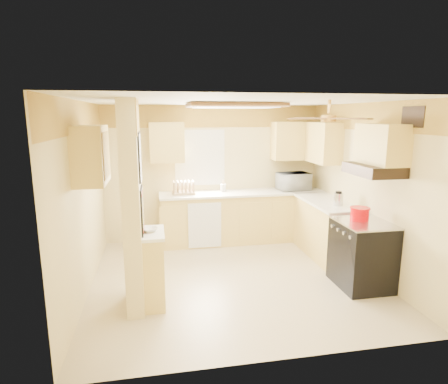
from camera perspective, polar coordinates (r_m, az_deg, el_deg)
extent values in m
plane|color=tan|center=(5.58, 1.53, -12.96)|extent=(4.00, 4.00, 0.00)
plane|color=white|center=(5.07, 1.69, 13.66)|extent=(4.00, 4.00, 0.00)
plane|color=#DEC987|center=(7.02, -1.65, 2.86)|extent=(4.00, 0.00, 4.00)
plane|color=#DEC987|center=(3.41, 8.36, -6.77)|extent=(4.00, 0.00, 4.00)
plane|color=#DEC987|center=(5.16, -20.69, -1.11)|extent=(0.00, 3.80, 3.80)
plane|color=#DEC987|center=(5.93, 20.87, 0.46)|extent=(0.00, 3.80, 3.80)
cube|color=yellow|center=(6.92, -1.68, 11.46)|extent=(4.00, 0.02, 0.40)
cube|color=#DEC987|center=(4.54, -13.78, -2.33)|extent=(0.20, 0.70, 2.50)
cube|color=#E8C863|center=(4.79, -10.63, -11.57)|extent=(0.25, 0.55, 0.90)
cube|color=white|center=(4.62, -10.85, -6.20)|extent=(0.28, 0.58, 0.04)
cube|color=#E8C863|center=(7.00, 2.83, -3.89)|extent=(3.00, 0.60, 0.90)
cube|color=#E8C863|center=(6.48, 15.34, -5.56)|extent=(0.60, 1.40, 0.90)
cube|color=white|center=(6.88, 2.88, -0.13)|extent=(3.04, 0.64, 0.04)
cube|color=white|center=(6.36, 15.48, -1.52)|extent=(0.64, 1.44, 0.04)
cube|color=white|center=(6.58, -2.94, -5.09)|extent=(0.58, 0.02, 0.80)
cube|color=white|center=(6.93, -3.70, 5.23)|extent=(0.92, 0.02, 1.02)
cube|color=white|center=(6.94, -3.70, 5.23)|extent=(0.80, 0.02, 0.90)
cube|color=#E8C863|center=(6.70, -8.71, 7.47)|extent=(0.60, 0.35, 0.70)
cube|color=#E8C863|center=(7.19, 10.95, 7.67)|extent=(0.90, 0.35, 0.70)
cube|color=#E8C863|center=(6.86, 14.55, 7.33)|extent=(0.35, 1.00, 0.70)
cube|color=#E8C863|center=(4.79, -19.64, 5.33)|extent=(0.35, 0.75, 0.70)
cube|color=#E8C863|center=(5.29, 22.87, 6.72)|extent=(0.35, 0.76, 0.52)
cube|color=black|center=(5.52, 20.27, -8.94)|extent=(0.65, 0.76, 0.90)
cube|color=silver|center=(5.38, 20.61, -4.39)|extent=(0.66, 0.77, 0.02)
cylinder|color=silver|center=(5.04, 18.75, -6.56)|extent=(0.03, 0.05, 0.05)
cylinder|color=silver|center=(5.18, 17.83, -6.01)|extent=(0.03, 0.05, 0.05)
cylinder|color=silver|center=(5.31, 17.02, -5.51)|extent=(0.03, 0.05, 0.05)
cylinder|color=silver|center=(5.46, 16.20, -5.01)|extent=(0.03, 0.05, 0.05)
cube|color=black|center=(5.27, 21.82, 3.17)|extent=(0.50, 0.76, 0.14)
cube|color=black|center=(4.43, -12.73, 5.27)|extent=(0.02, 0.42, 0.57)
cube|color=white|center=(4.43, -12.65, 5.27)|extent=(0.01, 0.37, 0.52)
cube|color=black|center=(4.55, -12.37, -2.89)|extent=(0.02, 0.42, 0.57)
cube|color=yellow|center=(4.55, -12.29, -2.89)|extent=(0.01, 0.37, 0.52)
cube|color=brown|center=(5.58, 1.60, 13.06)|extent=(1.35, 0.95, 0.06)
cube|color=white|center=(5.58, 1.60, 12.81)|extent=(1.15, 0.75, 0.02)
cylinder|color=gold|center=(4.73, 15.77, 12.42)|extent=(0.04, 0.04, 0.16)
cylinder|color=gold|center=(4.73, 15.67, 10.73)|extent=(0.18, 0.18, 0.08)
cube|color=brown|center=(4.97, 18.28, 10.60)|extent=(0.55, 0.28, 0.01)
cube|color=brown|center=(4.96, 12.97, 10.88)|extent=(0.28, 0.55, 0.01)
cube|color=brown|center=(4.51, 12.79, 10.85)|extent=(0.55, 0.28, 0.01)
cube|color=brown|center=(4.52, 18.63, 10.53)|extent=(0.28, 0.55, 0.01)
cube|color=black|center=(5.08, 26.85, 10.18)|extent=(0.02, 0.40, 0.25)
imported|color=white|center=(7.16, 10.55, 1.62)|extent=(0.61, 0.44, 0.32)
imported|color=white|center=(4.63, -11.28, -5.62)|extent=(0.25, 0.25, 0.05)
cylinder|color=#D80207|center=(5.43, 19.98, -3.22)|extent=(0.25, 0.25, 0.16)
cylinder|color=#D80207|center=(5.41, 20.04, -2.32)|extent=(0.26, 0.26, 0.02)
cylinder|color=silver|center=(6.08, 17.02, -1.07)|extent=(0.15, 0.15, 0.20)
cylinder|color=black|center=(6.05, 17.08, -0.03)|extent=(0.10, 0.10, 0.03)
cube|color=tan|center=(6.72, -6.17, -0.11)|extent=(0.40, 0.30, 0.04)
cube|color=tan|center=(6.69, -7.61, 0.63)|extent=(0.02, 0.27, 0.23)
cube|color=tan|center=(6.70, -7.04, 0.65)|extent=(0.02, 0.27, 0.23)
cube|color=tan|center=(6.70, -6.46, 0.67)|extent=(0.02, 0.27, 0.23)
cube|color=tan|center=(6.71, -5.88, 0.69)|extent=(0.02, 0.27, 0.23)
cube|color=tan|center=(6.71, -5.30, 0.71)|extent=(0.02, 0.27, 0.23)
cube|color=tan|center=(6.72, -4.73, 0.73)|extent=(0.02, 0.27, 0.23)
cylinder|color=white|center=(6.70, -7.04, 0.65)|extent=(0.02, 0.23, 0.23)
cylinder|color=white|center=(6.71, -5.88, 0.69)|extent=(0.02, 0.23, 0.23)
cylinder|color=white|center=(6.91, -0.13, 0.66)|extent=(0.10, 0.10, 0.13)
cylinder|color=tan|center=(6.90, 0.03, 0.97)|extent=(0.01, 0.01, 0.21)
cylinder|color=tan|center=(6.92, -0.16, 1.00)|extent=(0.01, 0.01, 0.21)
cylinder|color=tan|center=(6.89, -0.28, 0.96)|extent=(0.01, 0.01, 0.21)
cylinder|color=tan|center=(6.88, -0.09, 0.94)|extent=(0.01, 0.01, 0.21)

